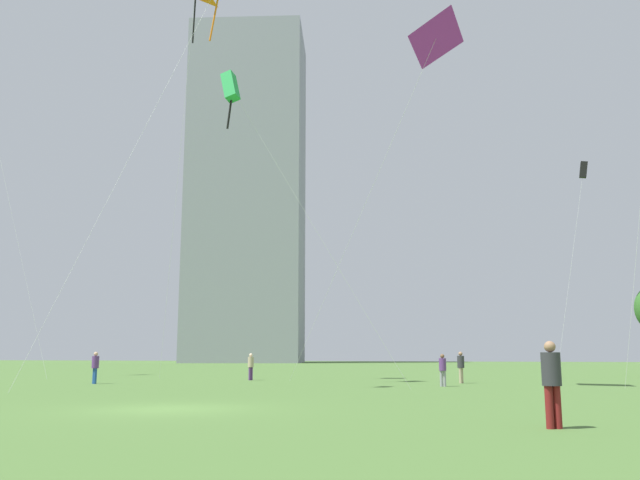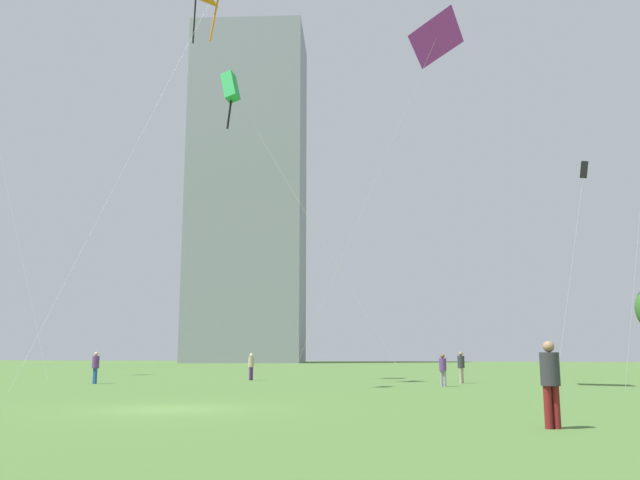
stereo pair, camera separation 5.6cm
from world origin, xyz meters
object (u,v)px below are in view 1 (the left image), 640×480
person_standing_0 (95,365)px  person_standing_4 (443,368)px  kite_flying_4 (435,39)px  kite_flying_6 (231,88)px  person_standing_1 (251,365)px  distant_highrise_1 (248,193)px  person_standing_3 (552,378)px  kite_flying_2 (583,171)px  person_standing_2 (461,365)px

person_standing_0 → person_standing_4: 18.44m
kite_flying_4 → kite_flying_6: 10.58m
person_standing_1 → distant_highrise_1: distant_highrise_1 is taller
kite_flying_6 → distant_highrise_1: 105.41m
kite_flying_4 → distant_highrise_1: bearing=118.2°
person_standing_0 → person_standing_3: bearing=176.1°
person_standing_4 → kite_flying_2: 22.01m
kite_flying_6 → distant_highrise_1: distant_highrise_1 is taller
kite_flying_2 → kite_flying_4: (-8.19, -17.40, 2.74)m
person_standing_1 → person_standing_4: bearing=-92.0°
person_standing_1 → kite_flying_6: size_ratio=0.11×
person_standing_3 → kite_flying_2: kite_flying_2 is taller
person_standing_0 → kite_flying_6: kite_flying_6 is taller
person_standing_3 → distant_highrise_1: 124.16m
kite_flying_2 → distant_highrise_1: (-57.18, 73.80, 19.93)m
person_standing_3 → person_standing_2: bearing=-105.8°
person_standing_2 → kite_flying_2: bearing=-15.8°
kite_flying_4 → distant_highrise_1: (-49.00, 91.20, 17.19)m
person_standing_1 → person_standing_2: person_standing_2 is taller
person_standing_1 → kite_flying_2: kite_flying_2 is taller
person_standing_4 → kite_flying_4: size_ratio=0.09×
person_standing_0 → kite_flying_4: kite_flying_4 is taller
person_standing_4 → kite_flying_2: kite_flying_2 is taller
kite_flying_2 → kite_flying_6: bearing=-128.7°
person_standing_4 → kite_flying_4: bearing=93.8°
kite_flying_2 → kite_flying_4: size_ratio=0.85×
person_standing_1 → person_standing_3: person_standing_3 is taller
person_standing_0 → kite_flying_2: kite_flying_2 is taller
person_standing_1 → kite_flying_4: bearing=-99.8°
kite_flying_4 → kite_flying_6: kite_flying_4 is taller
person_standing_3 → kite_flying_6: 21.85m
distant_highrise_1 → kite_flying_4: bearing=-75.9°
person_standing_0 → person_standing_3: person_standing_3 is taller
person_standing_3 → person_standing_4: person_standing_3 is taller
distant_highrise_1 → kite_flying_6: bearing=-81.5°
person_standing_2 → kite_flying_2: (8.05, 11.00, 13.39)m
person_standing_1 → person_standing_3: bearing=-124.8°
person_standing_4 → kite_flying_4: (0.39, -2.25, 16.21)m
person_standing_4 → kite_flying_4: 16.37m
person_standing_0 → person_standing_3: (22.65, -16.02, 0.08)m
person_standing_1 → person_standing_4: (12.22, -4.83, -0.03)m
person_standing_1 → distant_highrise_1: (-36.38, 84.11, 33.36)m
person_standing_1 → kite_flying_4: (12.61, -7.09, 16.18)m
kite_flying_2 → person_standing_4: bearing=-119.5°
kite_flying_4 → kite_flying_6: bearing=-155.1°
person_standing_2 → person_standing_3: person_standing_3 is taller
kite_flying_2 → kite_flying_4: bearing=-115.2°
person_standing_3 → kite_flying_6: kite_flying_6 is taller
person_standing_2 → kite_flying_6: 19.16m
person_standing_2 → kite_flying_6: size_ratio=0.12×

